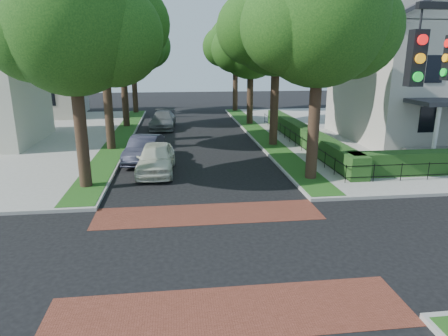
% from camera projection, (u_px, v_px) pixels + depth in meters
% --- Properties ---
extents(ground, '(120.00, 120.00, 0.00)m').
position_uv_depth(ground, '(217.00, 251.00, 12.91)').
color(ground, black).
rests_on(ground, ground).
extents(sidewalk_ne, '(30.00, 30.00, 0.15)m').
position_uv_depth(sidewalk_ne, '(425.00, 131.00, 33.30)').
color(sidewalk_ne, gray).
rests_on(sidewalk_ne, ground).
extents(crosswalk_far, '(9.00, 2.20, 0.01)m').
position_uv_depth(crosswalk_far, '(208.00, 214.00, 15.96)').
color(crosswalk_far, brown).
rests_on(crosswalk_far, ground).
extents(crosswalk_near, '(9.00, 2.20, 0.01)m').
position_uv_depth(crosswalk_near, '(230.00, 312.00, 9.85)').
color(crosswalk_near, brown).
rests_on(crosswalk_near, ground).
extents(grass_strip_ne, '(1.60, 29.80, 0.02)m').
position_uv_depth(grass_strip_ne, '(259.00, 133.00, 31.74)').
color(grass_strip_ne, '#1D4814').
rests_on(grass_strip_ne, sidewalk_ne).
extents(grass_strip_nw, '(1.60, 29.80, 0.02)m').
position_uv_depth(grass_strip_nw, '(121.00, 137.00, 30.49)').
color(grass_strip_nw, '#1D4814').
rests_on(grass_strip_nw, sidewalk_nw).
extents(tree_right_near, '(7.75, 6.67, 10.66)m').
position_uv_depth(tree_right_near, '(320.00, 22.00, 18.41)').
color(tree_right_near, black).
rests_on(tree_right_near, sidewalk_ne).
extents(tree_right_mid, '(8.25, 7.09, 11.22)m').
position_uv_depth(tree_right_mid, '(278.00, 26.00, 25.97)').
color(tree_right_mid, black).
rests_on(tree_right_mid, sidewalk_ne).
extents(tree_right_far, '(7.25, 6.23, 9.74)m').
position_uv_depth(tree_right_far, '(252.00, 46.00, 34.83)').
color(tree_right_far, black).
rests_on(tree_right_far, sidewalk_ne).
extents(tree_right_back, '(7.50, 6.45, 10.20)m').
position_uv_depth(tree_right_back, '(236.00, 45.00, 43.35)').
color(tree_right_back, black).
rests_on(tree_right_back, sidewalk_ne).
extents(tree_left_near, '(7.50, 6.45, 10.20)m').
position_uv_depth(tree_left_near, '(75.00, 28.00, 17.22)').
color(tree_left_near, black).
rests_on(tree_left_near, sidewalk_nw).
extents(tree_left_mid, '(8.00, 6.88, 11.48)m').
position_uv_depth(tree_left_mid, '(104.00, 18.00, 24.59)').
color(tree_left_mid, black).
rests_on(tree_left_mid, sidewalk_nw).
extents(tree_left_far, '(7.00, 6.02, 9.86)m').
position_uv_depth(tree_left_far, '(123.00, 43.00, 33.50)').
color(tree_left_far, black).
rests_on(tree_left_far, sidewalk_nw).
extents(tree_left_back, '(7.75, 6.66, 10.44)m').
position_uv_depth(tree_left_back, '(133.00, 43.00, 42.04)').
color(tree_left_back, black).
rests_on(tree_left_back, sidewalk_nw).
extents(hedge_main_road, '(1.00, 18.00, 1.20)m').
position_uv_depth(hedge_main_road, '(304.00, 135.00, 27.93)').
color(hedge_main_road, '#1D4819').
rests_on(hedge_main_road, sidewalk_ne).
extents(fence_main_road, '(0.06, 18.00, 0.90)m').
position_uv_depth(fence_main_road, '(293.00, 138.00, 27.88)').
color(fence_main_road, black).
rests_on(fence_main_road, sidewalk_ne).
extents(house_victorian, '(13.00, 13.05, 12.48)m').
position_uv_depth(house_victorian, '(437.00, 57.00, 28.51)').
color(house_victorian, '#B5AEA2').
rests_on(house_victorian, sidewalk_ne).
extents(house_left_far, '(10.00, 9.00, 10.14)m').
position_uv_depth(house_left_far, '(32.00, 67.00, 40.33)').
color(house_left_far, '#B5AEA2').
rests_on(house_left_far, sidewalk_nw).
extents(parked_car_front, '(2.11, 4.81, 1.61)m').
position_uv_depth(parked_car_front, '(156.00, 158.00, 21.38)').
color(parked_car_front, silver).
rests_on(parked_car_front, ground).
extents(parked_car_middle, '(2.37, 4.83, 1.52)m').
position_uv_depth(parked_car_middle, '(144.00, 149.00, 23.72)').
color(parked_car_middle, '#1F212F').
rests_on(parked_car_middle, ground).
extents(parked_car_rear, '(2.36, 5.19, 1.47)m').
position_uv_depth(parked_car_rear, '(163.00, 120.00, 34.61)').
color(parked_car_rear, slate).
rests_on(parked_car_rear, ground).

